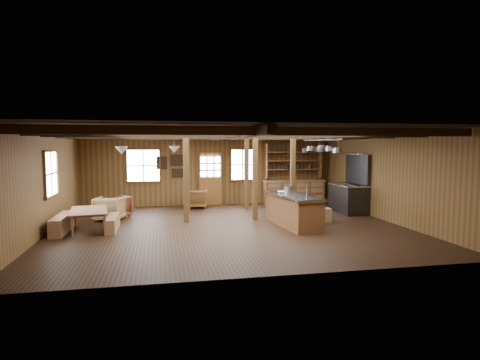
{
  "coord_description": "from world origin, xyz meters",
  "views": [
    {
      "loc": [
        -1.99,
        -11.4,
        2.4
      ],
      "look_at": [
        0.42,
        0.55,
        1.33
      ],
      "focal_mm": 30.0,
      "sensor_mm": 36.0,
      "label": 1
    }
  ],
  "objects_px": {
    "commercial_range": "(350,194)",
    "armchair_b": "(197,199)",
    "armchair_a": "(116,207)",
    "armchair_c": "(109,209)",
    "kitchen_island": "(293,210)",
    "dining_table": "(91,220)"
  },
  "relations": [
    {
      "from": "armchair_c",
      "to": "commercial_range",
      "type": "bearing_deg",
      "value": -167.03
    },
    {
      "from": "armchair_b",
      "to": "armchair_c",
      "type": "height_order",
      "value": "armchair_c"
    },
    {
      "from": "armchair_a",
      "to": "armchair_b",
      "type": "bearing_deg",
      "value": 173.01
    },
    {
      "from": "armchair_a",
      "to": "armchair_c",
      "type": "relative_size",
      "value": 0.93
    },
    {
      "from": "armchair_c",
      "to": "kitchen_island",
      "type": "bearing_deg",
      "value": 173.5
    },
    {
      "from": "commercial_range",
      "to": "armchair_a",
      "type": "distance_m",
      "value": 8.08
    },
    {
      "from": "commercial_range",
      "to": "armchair_c",
      "type": "relative_size",
      "value": 2.53
    },
    {
      "from": "armchair_a",
      "to": "kitchen_island",
      "type": "bearing_deg",
      "value": 119.43
    },
    {
      "from": "armchair_a",
      "to": "armchair_c",
      "type": "distance_m",
      "value": 0.6
    },
    {
      "from": "armchair_b",
      "to": "armchair_c",
      "type": "distance_m",
      "value": 3.63
    },
    {
      "from": "commercial_range",
      "to": "armchair_b",
      "type": "distance_m",
      "value": 5.66
    },
    {
      "from": "armchair_b",
      "to": "armchair_a",
      "type": "bearing_deg",
      "value": 36.03
    },
    {
      "from": "dining_table",
      "to": "armchair_c",
      "type": "distance_m",
      "value": 1.54
    },
    {
      "from": "dining_table",
      "to": "armchair_b",
      "type": "distance_m",
      "value": 4.88
    },
    {
      "from": "kitchen_island",
      "to": "armchair_c",
      "type": "distance_m",
      "value": 5.76
    },
    {
      "from": "kitchen_island",
      "to": "commercial_range",
      "type": "relative_size",
      "value": 1.22
    },
    {
      "from": "armchair_b",
      "to": "commercial_range",
      "type": "bearing_deg",
      "value": 166.07
    },
    {
      "from": "kitchen_island",
      "to": "armchair_a",
      "type": "distance_m",
      "value": 5.83
    },
    {
      "from": "commercial_range",
      "to": "armchair_c",
      "type": "distance_m",
      "value": 8.22
    },
    {
      "from": "dining_table",
      "to": "armchair_a",
      "type": "xyz_separation_m",
      "value": [
        0.49,
        2.08,
        0.05
      ]
    },
    {
      "from": "kitchen_island",
      "to": "armchair_b",
      "type": "xyz_separation_m",
      "value": [
        -2.46,
        4.01,
        -0.13
      ]
    },
    {
      "from": "kitchen_island",
      "to": "armchair_c",
      "type": "height_order",
      "value": "kitchen_island"
    }
  ]
}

